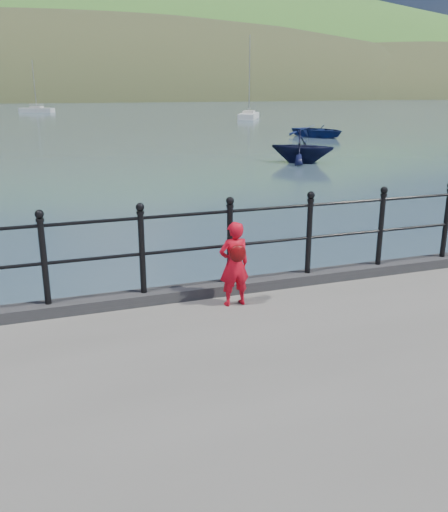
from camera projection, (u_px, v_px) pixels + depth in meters
name	position (u px, v px, depth m)	size (l,w,h in m)	color
ground	(187.00, 358.00, 7.77)	(600.00, 600.00, 0.00)	#2D4251
kerb	(188.00, 292.00, 7.32)	(60.00, 0.30, 0.15)	#28282B
railing	(187.00, 239.00, 7.10)	(18.11, 0.11, 1.20)	black
far_shore	(127.00, 150.00, 242.39)	(830.00, 200.00, 156.00)	#333A21
child	(234.00, 264.00, 6.93)	(0.42, 0.33, 1.11)	red
launch_blue	(318.00, 131.00, 43.05)	(3.42, 4.79, 0.99)	navy
launch_navy	(302.00, 146.00, 27.95)	(2.81, 3.25, 1.71)	black
sailboat_far	(249.00, 116.00, 69.48)	(5.19, 7.34, 10.25)	white
sailboat_deep	(37.00, 110.00, 88.00)	(5.66, 4.14, 8.29)	silver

